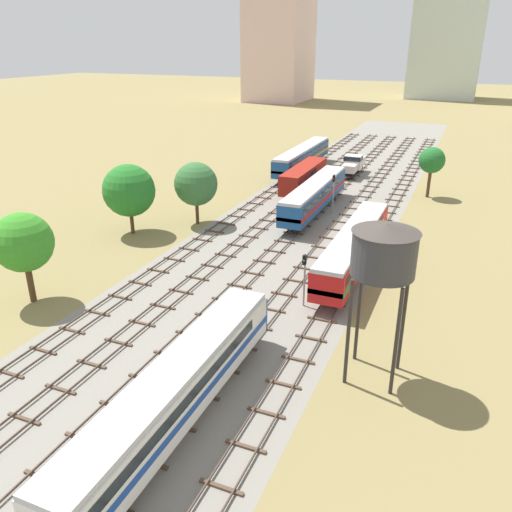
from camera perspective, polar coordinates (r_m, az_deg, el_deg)
The scene contains 22 objects.
ground_plane at distance 65.32m, azimuth 6.00°, elevation 4.30°, with size 480.00×480.00×0.00m, color olive.
ballast_bed at distance 65.32m, azimuth 6.00°, elevation 4.30°, with size 21.22×176.00×0.01m, color gray.
track_far_left at distance 68.98m, azimuth -0.61°, elevation 5.55°, with size 2.40×126.00×0.29m.
track_left at distance 67.46m, azimuth 2.76°, elevation 5.12°, with size 2.40×126.00×0.29m.
track_centre_left at distance 66.19m, azimuth 6.27°, elevation 4.66°, with size 2.40×126.00×0.29m.
track_centre at distance 65.18m, azimuth 9.89°, elevation 4.16°, with size 2.40×126.00×0.29m.
track_centre_right at distance 64.44m, azimuth 13.62°, elevation 3.63°, with size 2.40×126.00×0.29m.
diesel_railcar_centre_nearest at distance 30.05m, azimuth -8.85°, elevation -14.29°, with size 2.96×20.50×3.80m.
diesel_railcar_centre_right_near at distance 49.67m, azimuth 10.81°, elevation 1.14°, with size 2.96×20.50×3.80m.
diesel_railcar_centre_left_mid at distance 66.11m, azimuth 6.53°, elevation 6.86°, with size 2.96×20.50×3.80m.
freight_boxcar_left_midfar at distance 75.55m, azimuth 5.33°, elevation 8.81°, with size 2.87×14.00×3.60m.
passenger_coach_far_left_far at distance 88.46m, azimuth 5.18°, elevation 10.98°, with size 2.96×22.00×3.80m.
shunter_loco_centre_left_farther at distance 87.00m, azimuth 10.77°, elevation 10.07°, with size 2.74×8.46×3.10m.
water_tower at distance 31.77m, azimuth 14.02°, elevation 0.45°, with size 4.11×4.11×10.67m.
signal_post_nearest at distance 66.17m, azimuth 8.57°, elevation 7.38°, with size 0.28×0.47×5.14m.
signal_post_near at distance 42.18m, azimuth 5.38°, elevation -1.88°, with size 0.28×0.47×4.74m.
lineside_tree_0 at distance 59.68m, azimuth -13.91°, elevation 7.05°, with size 5.88×5.88×8.01m.
lineside_tree_2 at distance 46.03m, azimuth -24.42°, elevation 1.36°, with size 4.93×4.93×7.85m.
lineside_tree_3 at distance 76.33m, azimuth 18.91°, elevation 9.98°, with size 3.59×3.59×7.08m.
lineside_tree_4 at distance 61.66m, azimuth -6.68°, elevation 7.92°, with size 5.15×5.15×7.50m.
skyline_tower_0 at distance 198.72m, azimuth 2.67°, elevation 24.62°, with size 19.73×24.49×54.03m.
skyline_tower_1 at distance 218.95m, azimuth 20.75°, elevation 23.44°, with size 24.78×21.33×56.21m.
Camera 1 is at (17.60, -3.44, 20.58)m, focal length 36.09 mm.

